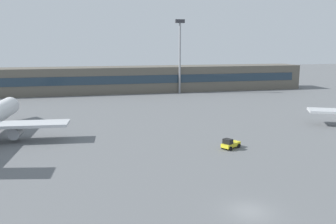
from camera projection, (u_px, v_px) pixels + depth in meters
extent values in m
plane|color=slate|center=(164.00, 126.00, 75.41)|extent=(400.00, 400.00, 0.00)
cube|color=#5B564C|center=(130.00, 79.00, 128.28)|extent=(127.62, 12.00, 9.00)
cube|color=#263847|center=(132.00, 80.00, 122.41)|extent=(121.23, 0.16, 2.80)
cone|color=white|center=(13.00, 104.00, 82.75)|extent=(4.04, 4.56, 3.65)
cylinder|color=gray|center=(16.00, 132.00, 63.49)|extent=(2.32, 3.41, 2.02)
cylinder|color=black|center=(4.00, 123.00, 76.27)|extent=(0.50, 1.04, 1.01)
cube|color=yellow|center=(231.00, 144.00, 59.42)|extent=(3.84, 3.22, 0.60)
cube|color=black|center=(228.00, 142.00, 58.66)|extent=(1.68, 1.77, 0.90)
cylinder|color=black|center=(223.00, 147.00, 59.16)|extent=(0.72, 0.59, 0.70)
cylinder|color=black|center=(231.00, 149.00, 58.09)|extent=(0.72, 0.59, 0.70)
cylinder|color=black|center=(231.00, 144.00, 60.86)|extent=(0.72, 0.59, 0.70)
cylinder|color=black|center=(239.00, 146.00, 59.80)|extent=(0.72, 0.59, 0.70)
cylinder|color=gray|center=(180.00, 59.00, 124.17)|extent=(0.70, 0.70, 23.84)
cube|color=#333338|center=(180.00, 21.00, 121.85)|extent=(3.20, 0.80, 1.20)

